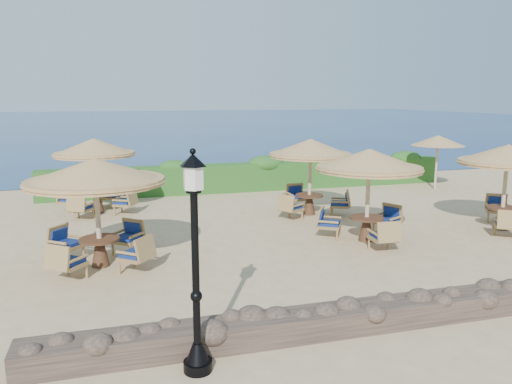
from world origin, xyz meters
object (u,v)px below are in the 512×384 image
at_px(cafe_set_3, 95,162).
at_px(cafe_set_4, 310,160).
at_px(lamp_post, 196,273).
at_px(cafe_set_0, 96,189).
at_px(cafe_set_2, 507,165).
at_px(cafe_set_1, 369,174).
at_px(extra_parasol, 438,141).

xyz_separation_m(cafe_set_3, cafe_set_4, (7.17, -2.26, 0.10)).
bearing_deg(lamp_post, cafe_set_0, 105.93).
xyz_separation_m(cafe_set_0, cafe_set_2, (11.97, 0.20, 0.10)).
bearing_deg(cafe_set_0, cafe_set_2, 0.94).
xyz_separation_m(cafe_set_0, cafe_set_3, (-0.23, 5.96, -0.11)).
height_order(cafe_set_1, cafe_set_4, same).
bearing_deg(cafe_set_0, cafe_set_4, 28.02).
xyz_separation_m(lamp_post, cafe_set_4, (5.41, 9.05, 0.37)).
distance_m(lamp_post, cafe_set_4, 10.54).
bearing_deg(cafe_set_0, extra_parasol, 25.19).
distance_m(lamp_post, cafe_set_2, 11.84).
relative_size(cafe_set_1, cafe_set_4, 1.05).
distance_m(lamp_post, cafe_set_3, 11.45).
bearing_deg(cafe_set_3, extra_parasol, 2.75).
relative_size(cafe_set_2, cafe_set_3, 1.03).
distance_m(cafe_set_1, cafe_set_4, 3.51).
bearing_deg(cafe_set_1, cafe_set_2, 0.01).
bearing_deg(lamp_post, cafe_set_1, 43.91).
xyz_separation_m(extra_parasol, cafe_set_3, (-14.36, -0.69, -0.35)).
relative_size(cafe_set_0, cafe_set_1, 1.10).
bearing_deg(cafe_set_4, cafe_set_3, 162.46).
height_order(lamp_post, cafe_set_2, lamp_post).
height_order(lamp_post, cafe_set_4, lamp_post).
bearing_deg(extra_parasol, cafe_set_4, -157.67).
bearing_deg(cafe_set_0, lamp_post, -74.07).
xyz_separation_m(lamp_post, cafe_set_3, (-1.76, 11.31, 0.27)).
bearing_deg(cafe_set_3, cafe_set_0, -87.77).
bearing_deg(cafe_set_4, cafe_set_2, -34.75).
xyz_separation_m(extra_parasol, cafe_set_2, (-2.16, -6.45, -0.14)).
relative_size(cafe_set_3, cafe_set_4, 0.98).
xyz_separation_m(extra_parasol, cafe_set_4, (-7.19, -2.95, -0.25)).
xyz_separation_m(cafe_set_2, cafe_set_4, (-5.04, 3.49, -0.10)).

